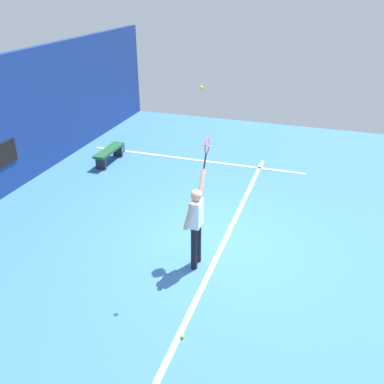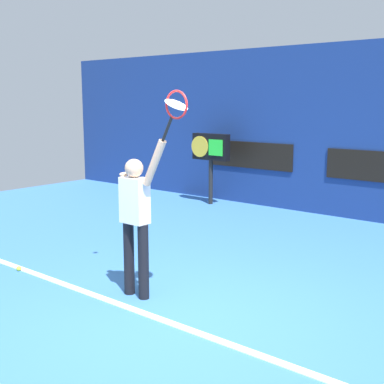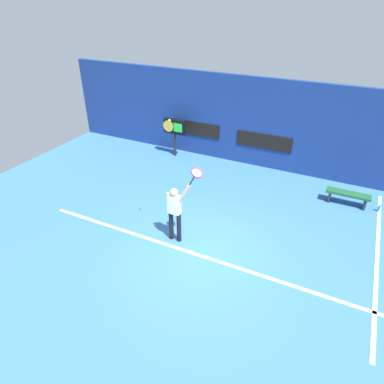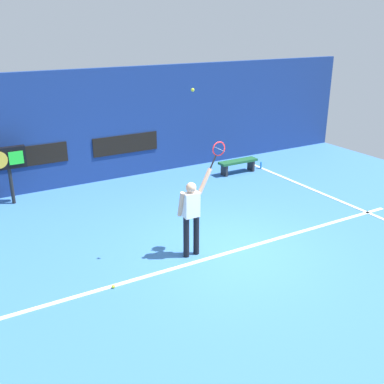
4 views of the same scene
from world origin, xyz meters
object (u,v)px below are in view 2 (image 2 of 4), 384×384
at_px(tennis_player, 136,216).
at_px(scoreboard_clock, 211,150).
at_px(spare_ball, 19,268).
at_px(tennis_racket, 175,108).

distance_m(tennis_player, scoreboard_clock, 5.87).
distance_m(scoreboard_clock, spare_ball, 5.73).
bearing_deg(scoreboard_clock, tennis_player, -61.11).
bearing_deg(tennis_racket, scoreboard_clock, 124.11).
bearing_deg(tennis_racket, tennis_player, 179.62).
bearing_deg(spare_ball, tennis_player, 11.58).
bearing_deg(spare_ball, tennis_racket, 8.67).
distance_m(tennis_racket, scoreboard_clock, 6.29).
xyz_separation_m(tennis_player, spare_ball, (-1.97, -0.40, -0.98)).
xyz_separation_m(tennis_player, tennis_racket, (0.65, -0.00, 1.28)).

